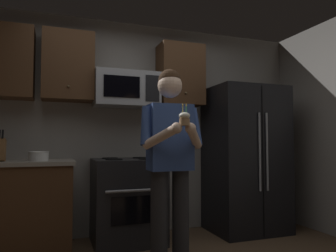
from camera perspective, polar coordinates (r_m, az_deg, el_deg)
The scene contains 8 objects.
wall_back at distance 4.04m, azimuth -6.22°, elevation -0.18°, with size 4.40×0.10×2.60m, color gray.
oven_range at distance 3.67m, azimuth -7.20°, elevation -13.02°, with size 0.76×0.70×0.93m.
microwave at distance 3.78m, azimuth -7.46°, elevation 6.42°, with size 0.74×0.41×0.40m.
refrigerator at distance 4.17m, azimuth 13.64°, elevation -5.70°, with size 0.90×0.75×1.80m.
cabinet_row_upper at distance 3.81m, azimuth -16.23°, elevation 9.99°, with size 2.78×0.36×0.76m.
bowl_large_white at distance 3.52m, azimuth -22.09°, elevation -4.95°, with size 0.20×0.20×0.09m.
person at distance 2.82m, azimuth 0.42°, elevation -5.17°, with size 0.60×0.48×1.76m.
cupcake at distance 2.52m, azimuth 2.96°, elevation 1.34°, with size 0.09×0.09×0.17m.
Camera 1 is at (-0.92, -2.17, 1.10)m, focal length 34.18 mm.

